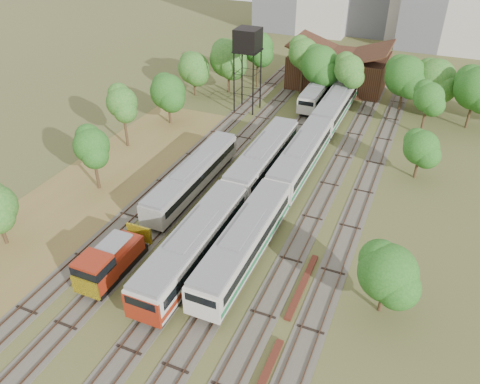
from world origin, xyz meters
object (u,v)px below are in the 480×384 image
at_px(railcar_green_set, 301,158).
at_px(shunter_locomotive, 108,264).
at_px(railcar_red_set, 233,197).
at_px(water_tower, 248,42).

xyz_separation_m(railcar_green_set, shunter_locomotive, (-10.00, -24.28, -0.41)).
relative_size(railcar_red_set, railcar_green_set, 0.66).
height_order(railcar_red_set, railcar_green_set, railcar_red_set).
relative_size(railcar_red_set, shunter_locomotive, 4.27).
bearing_deg(shunter_locomotive, water_tower, 94.84).
bearing_deg(railcar_red_set, shunter_locomotive, -114.14).
height_order(railcar_green_set, water_tower, water_tower).
xyz_separation_m(shunter_locomotive, water_tower, (-3.38, 39.85, 8.81)).
distance_m(railcar_red_set, shunter_locomotive, 14.68).
xyz_separation_m(railcar_green_set, water_tower, (-13.38, 15.57, 8.40)).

